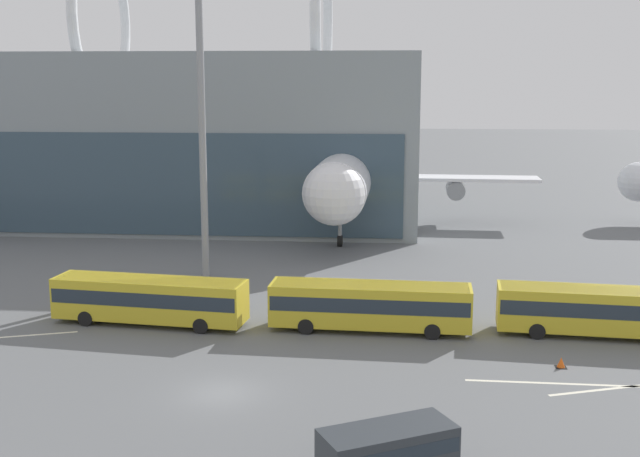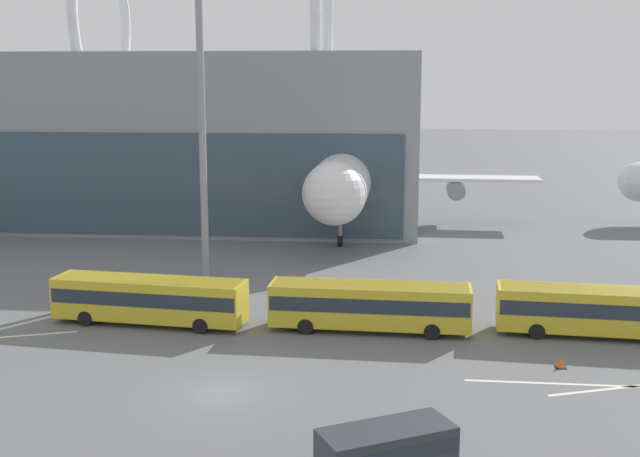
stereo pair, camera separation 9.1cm
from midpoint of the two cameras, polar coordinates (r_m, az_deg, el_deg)
The scene contains 10 objects.
ground_plane at distance 42.30m, azimuth -7.05°, elevation -11.53°, with size 440.00×440.00×0.00m, color slate.
airliner_at_gate_far at distance 89.29m, azimuth 2.21°, elevation 4.26°, with size 41.39×43.57×16.67m.
shuttle_bus_0 at distance 53.75m, azimuth -12.06°, elevation -4.81°, with size 12.98×4.24×3.02m.
shuttle_bus_1 at distance 51.31m, azimuth 3.53°, elevation -5.34°, with size 12.86×3.36×3.02m.
shuttle_bus_2 at distance 53.08m, azimuth 19.35°, elevation -5.39°, with size 12.94×3.91×3.02m.
service_van_foreground at distance 33.15m, azimuth 4.76°, elevation -15.43°, with size 5.80×4.48×2.30m.
floodlight_mast at distance 64.13m, azimuth -8.52°, elevation 10.46°, with size 2.19×2.19×25.94m.
lane_stripe_0 at distance 44.99m, azimuth 16.65°, elevation -10.52°, with size 9.93×0.25×0.01m, color silver.
lane_stripe_1 at distance 46.00m, azimuth 21.60°, elevation -10.36°, with size 10.42×0.25×0.01m, color silver.
traffic_cone_0 at distance 47.27m, azimuth 16.72°, elevation -9.12°, with size 0.61×0.61×0.59m.
Camera 1 is at (8.35, -38.28, 15.92)m, focal length 45.00 mm.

